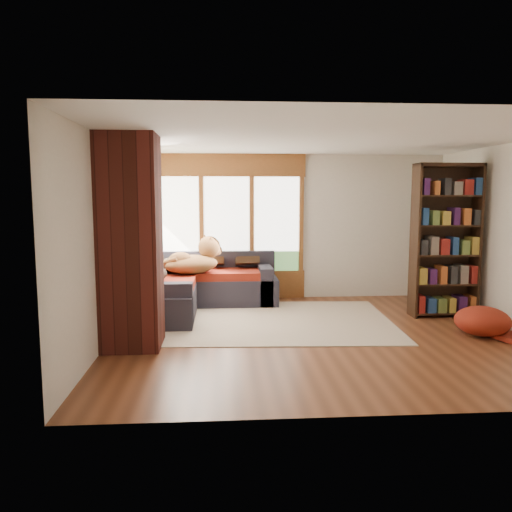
# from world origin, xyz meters

# --- Properties ---
(floor) EXTENTS (5.50, 5.50, 0.00)m
(floor) POSITION_xyz_m (0.00, 0.00, 0.00)
(floor) COLOR #572C18
(floor) RESTS_ON ground
(ceiling) EXTENTS (5.50, 5.50, 0.00)m
(ceiling) POSITION_xyz_m (0.00, 0.00, 2.60)
(ceiling) COLOR white
(wall_back) EXTENTS (5.50, 0.04, 2.60)m
(wall_back) POSITION_xyz_m (0.00, 2.50, 1.30)
(wall_back) COLOR silver
(wall_back) RESTS_ON ground
(wall_front) EXTENTS (5.50, 0.04, 2.60)m
(wall_front) POSITION_xyz_m (0.00, -2.50, 1.30)
(wall_front) COLOR silver
(wall_front) RESTS_ON ground
(wall_left) EXTENTS (0.04, 5.00, 2.60)m
(wall_left) POSITION_xyz_m (-2.75, 0.00, 1.30)
(wall_left) COLOR silver
(wall_left) RESTS_ON ground
(windows_back) EXTENTS (2.82, 0.10, 1.90)m
(windows_back) POSITION_xyz_m (-1.20, 2.47, 1.35)
(windows_back) COLOR brown
(windows_back) RESTS_ON wall_back
(windows_left) EXTENTS (0.10, 2.62, 1.90)m
(windows_left) POSITION_xyz_m (-2.72, 1.20, 1.35)
(windows_left) COLOR brown
(windows_left) RESTS_ON wall_left
(roller_blind) EXTENTS (0.03, 0.72, 0.90)m
(roller_blind) POSITION_xyz_m (-2.69, 2.03, 1.75)
(roller_blind) COLOR #739762
(roller_blind) RESTS_ON wall_left
(brick_chimney) EXTENTS (0.70, 0.70, 2.60)m
(brick_chimney) POSITION_xyz_m (-2.40, -0.35, 1.30)
(brick_chimney) COLOR #471914
(brick_chimney) RESTS_ON ground
(sectional_sofa) EXTENTS (2.20, 2.20, 0.80)m
(sectional_sofa) POSITION_xyz_m (-1.95, 1.70, 0.30)
(sectional_sofa) COLOR black
(sectional_sofa) RESTS_ON ground
(area_rug) EXTENTS (3.53, 2.77, 0.01)m
(area_rug) POSITION_xyz_m (-0.49, 0.78, 0.01)
(area_rug) COLOR silver
(area_rug) RESTS_ON ground
(bookshelf) EXTENTS (1.01, 0.34, 2.35)m
(bookshelf) POSITION_xyz_m (2.14, 0.92, 1.18)
(bookshelf) COLOR black
(bookshelf) RESTS_ON ground
(pouf) EXTENTS (0.90, 0.90, 0.39)m
(pouf) POSITION_xyz_m (2.19, -0.17, 0.21)
(pouf) COLOR maroon
(pouf) RESTS_ON area_rug
(dog_tan) EXTENTS (1.09, 0.97, 0.53)m
(dog_tan) POSITION_xyz_m (-1.72, 1.71, 0.80)
(dog_tan) COLOR brown
(dog_tan) RESTS_ON sectional_sofa
(dog_brindle) EXTENTS (0.54, 0.81, 0.42)m
(dog_brindle) POSITION_xyz_m (-2.34, 0.94, 0.75)
(dog_brindle) COLOR black
(dog_brindle) RESTS_ON sectional_sofa
(throw_pillows) EXTENTS (1.98, 1.68, 0.45)m
(throw_pillows) POSITION_xyz_m (-1.86, 1.75, 0.74)
(throw_pillows) COLOR #322517
(throw_pillows) RESTS_ON sectional_sofa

